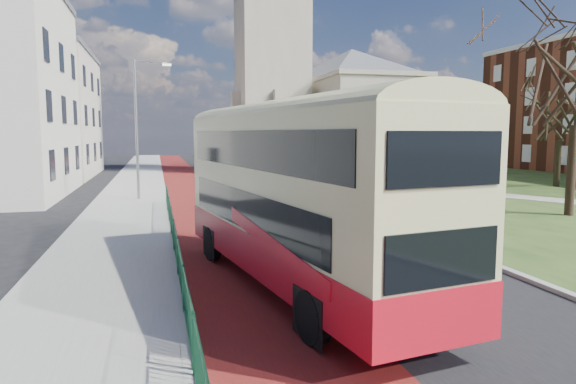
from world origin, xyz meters
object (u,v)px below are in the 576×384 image
object	(u,v)px
streetlamp	(139,122)
bus	(295,187)
winter_tree_far	(561,104)
litter_bin	(434,212)

from	to	relation	value
streetlamp	bus	size ratio (longest dim) A/B	0.71
bus	winter_tree_far	distance (m)	31.83
winter_tree_far	streetlamp	bearing A→B (deg)	-179.16
bus	winter_tree_far	bearing A→B (deg)	27.94
winter_tree_far	litter_bin	bearing A→B (deg)	-145.13
streetlamp	litter_bin	distance (m)	17.36
streetlamp	bus	bearing A→B (deg)	-77.20
streetlamp	litter_bin	xyz separation A→B (m)	(12.46, -11.40, -4.05)
bus	winter_tree_far	xyz separation A→B (m)	(25.18, 19.16, 3.44)
streetlamp	litter_bin	size ratio (longest dim) A/B	7.98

